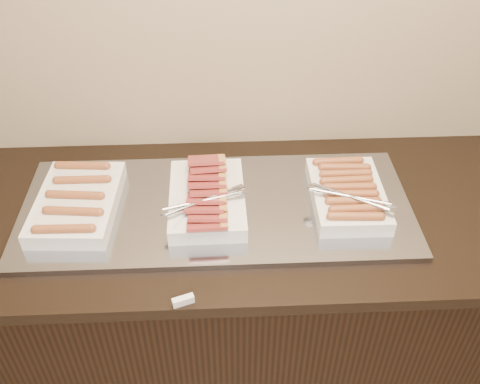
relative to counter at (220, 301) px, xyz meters
name	(u,v)px	position (x,y,z in m)	size (l,w,h in m)	color
counter	(220,301)	(0.00, 0.00, 0.00)	(2.06, 0.76, 0.90)	black
warming_tray	(217,207)	(0.00, 0.00, 0.46)	(1.20, 0.50, 0.02)	#9395A0
dish_left	(77,202)	(-0.42, 0.00, 0.50)	(0.25, 0.36, 0.07)	silver
dish_center	(207,198)	(-0.03, 0.00, 0.50)	(0.27, 0.36, 0.09)	silver
dish_right	(348,194)	(0.41, 0.00, 0.50)	(0.26, 0.33, 0.08)	silver
label_holder	(183,301)	(-0.09, -0.36, 0.46)	(0.06, 0.02, 0.02)	silver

